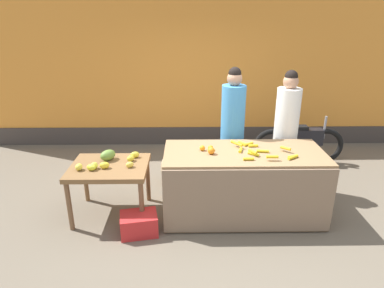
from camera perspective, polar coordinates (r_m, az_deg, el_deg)
name	(u,v)px	position (r m, az deg, el deg)	size (l,w,h in m)	color
ground_plane	(212,213)	(4.66, 3.36, -11.49)	(24.00, 24.00, 0.00)	#665B4C
market_wall_back	(204,68)	(6.72, 1.97, 12.73)	(8.86, 0.23, 3.14)	orange
fruit_stall_counter	(243,184)	(4.47, 8.57, -6.63)	(2.02, 0.93, 0.89)	olive
side_table_wooden	(110,172)	(4.46, -13.76, -4.56)	(0.98, 0.80, 0.71)	brown
banana_bunch_pile	(258,150)	(4.31, 11.14, -1.02)	(0.75, 0.65, 0.07)	yellow
orange_pile	(209,149)	(4.22, 2.87, -0.91)	(0.18, 0.20, 0.09)	orange
mango_papaya_pile	(108,159)	(4.46, -13.98, -2.52)	(0.75, 0.50, 0.14)	yellow
vendor_woman_blue_shirt	(232,131)	(4.92, 6.83, 2.25)	(0.34, 0.34, 1.84)	#33333D
vendor_woman_white_shirt	(286,132)	(5.07, 15.53, 1.92)	(0.34, 0.34, 1.80)	#33333D
parked_motorcycle	(299,142)	(6.23, 17.56, 0.29)	(1.60, 0.18, 0.88)	black
produce_crate	(139,224)	(4.25, -8.95, -13.18)	(0.44, 0.32, 0.26)	red
produce_sack	(171,169)	(5.30, -3.59, -4.20)	(0.36, 0.30, 0.50)	tan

